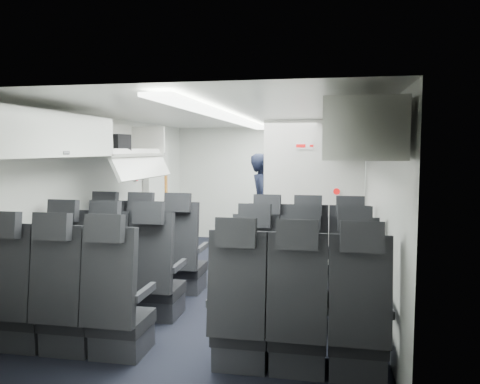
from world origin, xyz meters
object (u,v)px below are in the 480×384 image
(carry_on_bag, at_px, (111,144))
(galley_unit, at_px, (315,192))
(boarding_door, at_px, (157,196))
(seat_row_mid, at_px, (206,283))
(seat_row_front, at_px, (225,262))
(flight_attendant, at_px, (262,205))
(seat_row_rear, at_px, (177,314))

(carry_on_bag, bearing_deg, galley_unit, 62.42)
(boarding_door, bearing_deg, seat_row_mid, -61.23)
(seat_row_front, distance_m, flight_attendant, 2.21)
(seat_row_rear, distance_m, boarding_door, 4.25)
(seat_row_front, bearing_deg, seat_row_mid, -90.00)
(carry_on_bag, bearing_deg, flight_attendant, 62.74)
(galley_unit, relative_size, boarding_door, 1.02)
(flight_attendant, bearing_deg, carry_on_bag, 134.97)
(seat_row_front, bearing_deg, seat_row_rear, -90.00)
(carry_on_bag, bearing_deg, seat_row_mid, -23.70)
(seat_row_front, distance_m, seat_row_rear, 1.80)
(seat_row_rear, distance_m, galley_unit, 5.17)
(seat_row_front, bearing_deg, galley_unit, 73.72)
(galley_unit, xyz_separation_m, flight_attendant, (-0.81, -1.09, -0.12))
(seat_row_mid, xyz_separation_m, flight_attendant, (0.14, 3.06, 0.43))
(seat_row_rear, relative_size, carry_on_bag, 8.22)
(flight_attendant, bearing_deg, seat_row_rear, 168.78)
(seat_row_rear, xyz_separation_m, boarding_door, (-1.64, 3.89, 0.55))
(seat_row_rear, distance_m, flight_attendant, 3.99)
(flight_attendant, relative_size, carry_on_bag, 4.11)
(seat_row_mid, distance_m, boarding_door, 3.45)
(seat_row_rear, xyz_separation_m, carry_on_bag, (-1.42, 1.80, 1.39))
(seat_row_mid, bearing_deg, galley_unit, 77.12)
(carry_on_bag, bearing_deg, seat_row_front, 8.60)
(seat_row_rear, height_order, flight_attendant, flight_attendant)
(boarding_door, bearing_deg, galley_unit, 24.28)
(boarding_door, xyz_separation_m, flight_attendant, (1.78, 0.08, -0.12))
(seat_row_mid, bearing_deg, flight_attendant, 87.44)
(seat_row_mid, relative_size, boarding_door, 1.79)
(seat_row_rear, xyz_separation_m, galley_unit, (0.95, 5.05, 0.55))
(seat_row_mid, distance_m, flight_attendant, 3.10)
(seat_row_front, xyz_separation_m, seat_row_rear, (0.00, -1.80, 0.00))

